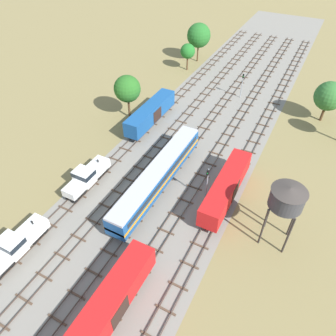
{
  "coord_description": "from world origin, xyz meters",
  "views": [
    {
      "loc": [
        16.46,
        18.42,
        33.06
      ],
      "look_at": [
        0.0,
        50.14,
        1.5
      ],
      "focal_mm": 33.74,
      "sensor_mm": 36.0,
      "label": 1
    }
  ],
  "objects": [
    {
      "name": "shunter_loco_far_left_mid",
      "position": [
        -9.38,
        42.61,
        2.01
      ],
      "size": [
        2.74,
        8.46,
        3.1
      ],
      "color": "white",
      "rests_on": "ground"
    },
    {
      "name": "freight_boxcar_centre_nearest",
      "position": [
        4.7,
        28.35,
        2.45
      ],
      "size": [
        2.87,
        14.0,
        3.6
      ],
      "color": "red",
      "rests_on": "ground"
    },
    {
      "name": "ground_plane",
      "position": [
        0.0,
        56.0,
        0.0
      ],
      "size": [
        480.0,
        480.0,
        0.0
      ],
      "primitive_type": "plane",
      "color": "olive"
    },
    {
      "name": "lineside_tree_2",
      "position": [
        -13.44,
        86.12,
        4.55
      ],
      "size": [
        3.47,
        3.47,
        6.31
      ],
      "color": "#4C331E",
      "rests_on": "ground"
    },
    {
      "name": "track_centre",
      "position": [
        4.69,
        57.0,
        0.14
      ],
      "size": [
        2.4,
        126.0,
        0.29
      ],
      "color": "#47382D",
      "rests_on": "ground"
    },
    {
      "name": "signal_post_near",
      "position": [
        7.04,
        48.02,
        3.65
      ],
      "size": [
        0.28,
        0.47,
        5.79
      ],
      "color": "gray",
      "rests_on": "ground"
    },
    {
      "name": "signal_post_nearest",
      "position": [
        2.35,
        78.78,
        3.41
      ],
      "size": [
        0.28,
        0.47,
        5.37
      ],
      "color": "gray",
      "rests_on": "ground"
    },
    {
      "name": "ballast_bed",
      "position": [
        0.0,
        56.0,
        0.0
      ],
      "size": [
        22.77,
        176.0,
        0.01
      ],
      "primitive_type": "cube",
      "color": "gray",
      "rests_on": "ground"
    },
    {
      "name": "track_centre_left",
      "position": [
        0.0,
        57.0,
        0.14
      ],
      "size": [
        2.4,
        126.0,
        0.29
      ],
      "color": "#47382D",
      "rests_on": "ground"
    },
    {
      "name": "freight_boxcar_far_left_farther",
      "position": [
        -9.38,
        61.32,
        2.45
      ],
      "size": [
        2.87,
        14.0,
        3.6
      ],
      "color": "#194C8C",
      "rests_on": "ground"
    },
    {
      "name": "lineside_tree_0",
      "position": [
        -14.21,
        61.46,
        5.99
      ],
      "size": [
        4.9,
        4.9,
        8.47
      ],
      "color": "#4C331E",
      "rests_on": "ground"
    },
    {
      "name": "passenger_coach_centre_left_midfar",
      "position": [
        0.0,
        47.05,
        2.61
      ],
      "size": [
        2.96,
        22.0,
        3.8
      ],
      "color": "#194C8C",
      "rests_on": "ground"
    },
    {
      "name": "water_tower",
      "position": [
        17.16,
        45.78,
        7.51
      ],
      "size": [
        4.05,
        4.05,
        9.05
      ],
      "color": "#2D2826",
      "rests_on": "ground"
    },
    {
      "name": "freight_boxcar_centre_right_far",
      "position": [
        9.39,
        49.39,
        2.45
      ],
      "size": [
        2.87,
        14.0,
        3.6
      ],
      "color": "red",
      "rests_on": "ground"
    },
    {
      "name": "track_far_left",
      "position": [
        -9.38,
        57.0,
        0.14
      ],
      "size": [
        2.4,
        126.0,
        0.29
      ],
      "color": "#47382D",
      "rests_on": "ground"
    },
    {
      "name": "track_left",
      "position": [
        -4.69,
        57.0,
        0.14
      ],
      "size": [
        2.4,
        126.0,
        0.29
      ],
      "color": "#47382D",
      "rests_on": "ground"
    },
    {
      "name": "track_centre_right",
      "position": [
        9.38,
        57.0,
        0.14
      ],
      "size": [
        2.4,
        126.0,
        0.29
      ],
      "color": "#47382D",
      "rests_on": "ground"
    },
    {
      "name": "shunter_loco_far_left_near",
      "position": [
        -9.38,
        29.5,
        2.01
      ],
      "size": [
        2.74,
        8.46,
        3.1
      ],
      "color": "white",
      "rests_on": "ground"
    },
    {
      "name": "lineside_tree_1",
      "position": [
        18.71,
        77.36,
        5.1
      ],
      "size": [
        5.27,
        5.27,
        7.75
      ],
      "color": "#4C331E",
      "rests_on": "ground"
    },
    {
      "name": "lineside_tree_3",
      "position": [
        -13.29,
        92.08,
        6.42
      ],
      "size": [
        5.76,
        5.76,
        9.31
      ],
      "color": "#4C331E",
      "rests_on": "ground"
    }
  ]
}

